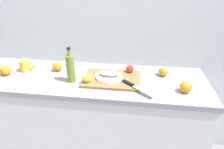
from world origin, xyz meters
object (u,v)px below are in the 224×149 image
at_px(cutting_board, 112,79).
at_px(coffee_mug_1, 25,66).
at_px(olive_oil_bottle, 71,68).
at_px(orange_0, 5,70).
at_px(fish_fillet, 109,74).
at_px(chef_knife, 134,86).
at_px(white_plate, 109,77).
at_px(lemon_0, 87,78).

xyz_separation_m(cutting_board, coffee_mug_1, (-0.77, 0.07, 0.04)).
distance_m(cutting_board, coffee_mug_1, 0.78).
bearing_deg(olive_oil_bottle, cutting_board, 11.07).
height_order(cutting_board, orange_0, orange_0).
bearing_deg(fish_fillet, chef_knife, -30.62).
bearing_deg(cutting_board, white_plate, 177.57).
bearing_deg(orange_0, olive_oil_bottle, -3.46).
bearing_deg(lemon_0, chef_knife, -4.36).
distance_m(chef_knife, olive_oil_bottle, 0.50).
height_order(lemon_0, coffee_mug_1, coffee_mug_1).
height_order(fish_fillet, coffee_mug_1, coffee_mug_1).
height_order(white_plate, olive_oil_bottle, olive_oil_bottle).
bearing_deg(white_plate, lemon_0, -149.66).
bearing_deg(orange_0, fish_fillet, 1.77).
relative_size(chef_knife, orange_0, 2.93).
bearing_deg(lemon_0, olive_oil_bottle, 167.25).
xyz_separation_m(fish_fillet, orange_0, (-0.88, -0.03, -0.01)).
distance_m(cutting_board, olive_oil_bottle, 0.34).
xyz_separation_m(lemon_0, coffee_mug_1, (-0.59, 0.16, -0.00)).
distance_m(cutting_board, chef_knife, 0.22).
xyz_separation_m(olive_oil_bottle, orange_0, (-0.59, 0.04, -0.08)).
bearing_deg(coffee_mug_1, chef_knife, -11.11).
height_order(cutting_board, coffee_mug_1, coffee_mug_1).
distance_m(olive_oil_bottle, coffee_mug_1, 0.48).
relative_size(cutting_board, white_plate, 2.10).
height_order(white_plate, lemon_0, lemon_0).
height_order(chef_knife, orange_0, orange_0).
xyz_separation_m(chef_knife, orange_0, (-1.08, 0.09, 0.01)).
relative_size(white_plate, lemon_0, 3.27).
height_order(white_plate, chef_knife, chef_knife).
bearing_deg(white_plate, cutting_board, -2.43).
distance_m(fish_fillet, coffee_mug_1, 0.75).
xyz_separation_m(coffee_mug_1, orange_0, (-0.13, -0.09, -0.01)).
bearing_deg(chef_knife, cutting_board, -174.03).
relative_size(white_plate, chef_knife, 0.89).
xyz_separation_m(chef_knife, coffee_mug_1, (-0.95, 0.19, 0.02)).
relative_size(white_plate, orange_0, 2.61).
xyz_separation_m(fish_fillet, chef_knife, (0.20, -0.12, -0.02)).
xyz_separation_m(cutting_board, olive_oil_bottle, (-0.32, -0.06, 0.11)).
bearing_deg(olive_oil_bottle, orange_0, 176.54).
xyz_separation_m(cutting_board, lemon_0, (-0.18, -0.09, 0.04)).
bearing_deg(fish_fillet, white_plate, 90.00).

